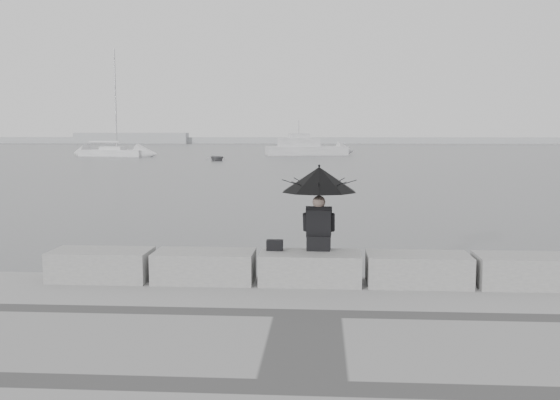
# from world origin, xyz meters

# --- Properties ---
(ground) EXTENTS (360.00, 360.00, 0.00)m
(ground) POSITION_xyz_m (0.00, 0.00, 0.00)
(ground) COLOR #4C4F51
(ground) RESTS_ON ground
(stone_block_far_left) EXTENTS (1.60, 0.80, 0.50)m
(stone_block_far_left) POSITION_xyz_m (-3.40, -0.45, 0.75)
(stone_block_far_left) COLOR gray
(stone_block_far_left) RESTS_ON promenade
(stone_block_left) EXTENTS (1.60, 0.80, 0.50)m
(stone_block_left) POSITION_xyz_m (-1.70, -0.45, 0.75)
(stone_block_left) COLOR gray
(stone_block_left) RESTS_ON promenade
(stone_block_centre) EXTENTS (1.60, 0.80, 0.50)m
(stone_block_centre) POSITION_xyz_m (0.00, -0.45, 0.75)
(stone_block_centre) COLOR gray
(stone_block_centre) RESTS_ON promenade
(stone_block_right) EXTENTS (1.60, 0.80, 0.50)m
(stone_block_right) POSITION_xyz_m (1.70, -0.45, 0.75)
(stone_block_right) COLOR gray
(stone_block_right) RESTS_ON promenade
(stone_block_far_right) EXTENTS (1.60, 0.80, 0.50)m
(stone_block_far_right) POSITION_xyz_m (3.40, -0.45, 0.75)
(stone_block_far_right) COLOR gray
(stone_block_far_right) RESTS_ON promenade
(seated_person) EXTENTS (1.23, 1.23, 1.39)m
(seated_person) POSITION_xyz_m (0.13, -0.17, 2.01)
(seated_person) COLOR black
(seated_person) RESTS_ON stone_block_centre
(bag) EXTENTS (0.27, 0.15, 0.17)m
(bag) POSITION_xyz_m (-0.58, -0.29, 1.09)
(bag) COLOR black
(bag) RESTS_ON stone_block_centre
(distant_landmass) EXTENTS (180.00, 8.00, 2.80)m
(distant_landmass) POSITION_xyz_m (-8.14, 154.51, 0.90)
(distant_landmass) COLOR #ACAFB2
(distant_landmass) RESTS_ON ground
(sailboat_left) EXTENTS (8.71, 4.31, 12.90)m
(sailboat_left) POSITION_xyz_m (-25.11, 64.13, 0.52)
(sailboat_left) COLOR white
(sailboat_left) RESTS_ON ground
(motor_cruiser) EXTENTS (10.70, 4.92, 4.50)m
(motor_cruiser) POSITION_xyz_m (-1.74, 69.84, 0.89)
(motor_cruiser) COLOR white
(motor_cruiser) RESTS_ON ground
(dinghy) EXTENTS (3.39, 2.11, 0.53)m
(dinghy) POSITION_xyz_m (-10.74, 54.34, 0.27)
(dinghy) COLOR gray
(dinghy) RESTS_ON ground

